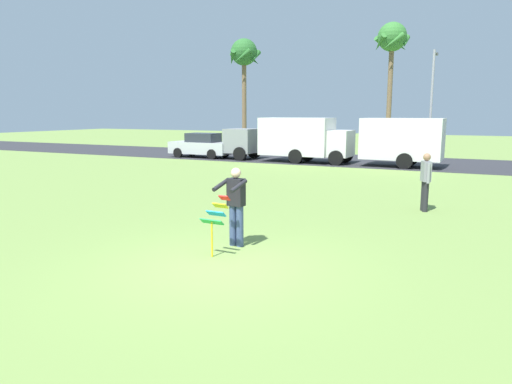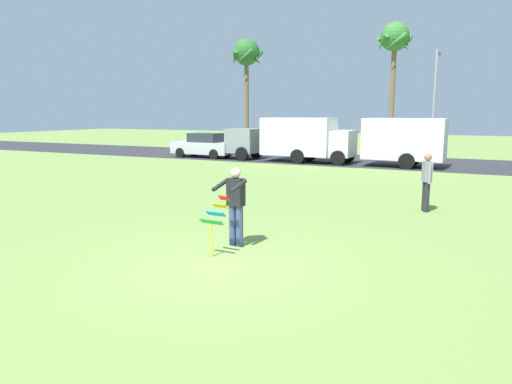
{
  "view_description": "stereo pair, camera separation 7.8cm",
  "coord_description": "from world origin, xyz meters",
  "px_view_note": "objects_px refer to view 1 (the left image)",
  "views": [
    {
      "loc": [
        4.29,
        -7.41,
        2.89
      ],
      "look_at": [
        -0.4,
        2.39,
        1.05
      ],
      "focal_mm": 32.71,
      "sensor_mm": 36.0,
      "label": 1
    },
    {
      "loc": [
        4.36,
        -7.38,
        2.89
      ],
      "look_at": [
        -0.4,
        2.39,
        1.05
      ],
      "focal_mm": 32.71,
      "sensor_mm": 36.0,
      "label": 2
    }
  ],
  "objects_px": {
    "parked_truck_grey_van": "(284,138)",
    "palm_tree_right_near": "(392,43)",
    "palm_tree_left_near": "(244,57)",
    "person_walker_far": "(426,180)",
    "kite_held": "(216,216)",
    "parked_truck_white_box": "(386,141)",
    "streetlight_pole": "(432,96)",
    "person_kite_flyer": "(236,204)",
    "parked_car_silver": "(202,146)"
  },
  "relations": [
    {
      "from": "parked_truck_white_box",
      "to": "streetlight_pole",
      "type": "xyz_separation_m",
      "value": [
        1.53,
        7.52,
        2.59
      ]
    },
    {
      "from": "person_walker_far",
      "to": "parked_truck_grey_van",
      "type": "bearing_deg",
      "value": 128.46
    },
    {
      "from": "parked_car_silver",
      "to": "person_walker_far",
      "type": "bearing_deg",
      "value": -37.77
    },
    {
      "from": "kite_held",
      "to": "palm_tree_right_near",
      "type": "distance_m",
      "value": 29.25
    },
    {
      "from": "parked_car_silver",
      "to": "parked_truck_white_box",
      "type": "bearing_deg",
      "value": 0.01
    },
    {
      "from": "palm_tree_left_near",
      "to": "streetlight_pole",
      "type": "relative_size",
      "value": 1.25
    },
    {
      "from": "kite_held",
      "to": "parked_truck_white_box",
      "type": "bearing_deg",
      "value": 89.56
    },
    {
      "from": "person_kite_flyer",
      "to": "streetlight_pole",
      "type": "distance_m",
      "value": 25.16
    },
    {
      "from": "parked_truck_grey_van",
      "to": "palm_tree_right_near",
      "type": "distance_m",
      "value": 12.86
    },
    {
      "from": "kite_held",
      "to": "parked_truck_white_box",
      "type": "xyz_separation_m",
      "value": [
        0.14,
        18.15,
        0.59
      ]
    },
    {
      "from": "streetlight_pole",
      "to": "person_walker_far",
      "type": "height_order",
      "value": "streetlight_pole"
    },
    {
      "from": "kite_held",
      "to": "person_walker_far",
      "type": "height_order",
      "value": "person_walker_far"
    },
    {
      "from": "parked_car_silver",
      "to": "palm_tree_left_near",
      "type": "relative_size",
      "value": 0.48
    },
    {
      "from": "streetlight_pole",
      "to": "palm_tree_left_near",
      "type": "bearing_deg",
      "value": 177.68
    },
    {
      "from": "parked_truck_white_box",
      "to": "kite_held",
      "type": "bearing_deg",
      "value": -90.44
    },
    {
      "from": "parked_car_silver",
      "to": "palm_tree_right_near",
      "type": "bearing_deg",
      "value": 45.07
    },
    {
      "from": "palm_tree_left_near",
      "to": "palm_tree_right_near",
      "type": "relative_size",
      "value": 0.92
    },
    {
      "from": "kite_held",
      "to": "palm_tree_left_near",
      "type": "distance_m",
      "value": 29.87
    },
    {
      "from": "parked_truck_white_box",
      "to": "person_kite_flyer",
      "type": "bearing_deg",
      "value": -90.27
    },
    {
      "from": "palm_tree_right_near",
      "to": "streetlight_pole",
      "type": "relative_size",
      "value": 1.35
    },
    {
      "from": "palm_tree_right_near",
      "to": "kite_held",
      "type": "bearing_deg",
      "value": -86.84
    },
    {
      "from": "streetlight_pole",
      "to": "person_walker_far",
      "type": "distance_m",
      "value": 19.55
    },
    {
      "from": "parked_truck_grey_van",
      "to": "palm_tree_right_near",
      "type": "bearing_deg",
      "value": 66.89
    },
    {
      "from": "person_kite_flyer",
      "to": "palm_tree_left_near",
      "type": "distance_m",
      "value": 29.22
    },
    {
      "from": "palm_tree_left_near",
      "to": "streetlight_pole",
      "type": "bearing_deg",
      "value": -2.32
    },
    {
      "from": "person_kite_flyer",
      "to": "kite_held",
      "type": "height_order",
      "value": "person_kite_flyer"
    },
    {
      "from": "person_kite_flyer",
      "to": "streetlight_pole",
      "type": "xyz_separation_m",
      "value": [
        1.61,
        24.92,
        3.05
      ]
    },
    {
      "from": "parked_truck_white_box",
      "to": "streetlight_pole",
      "type": "height_order",
      "value": "streetlight_pole"
    },
    {
      "from": "parked_truck_white_box",
      "to": "streetlight_pole",
      "type": "bearing_deg",
      "value": 78.51
    },
    {
      "from": "streetlight_pole",
      "to": "person_walker_far",
      "type": "xyz_separation_m",
      "value": [
        1.72,
        -19.23,
        -3.06
      ]
    },
    {
      "from": "person_kite_flyer",
      "to": "streetlight_pole",
      "type": "bearing_deg",
      "value": 86.31
    },
    {
      "from": "person_walker_far",
      "to": "kite_held",
      "type": "bearing_deg",
      "value": -117.77
    },
    {
      "from": "parked_car_silver",
      "to": "palm_tree_right_near",
      "type": "xyz_separation_m",
      "value": [
        10.15,
        10.18,
        7.19
      ]
    },
    {
      "from": "parked_car_silver",
      "to": "palm_tree_left_near",
      "type": "height_order",
      "value": "palm_tree_left_near"
    },
    {
      "from": "person_kite_flyer",
      "to": "palm_tree_left_near",
      "type": "height_order",
      "value": "palm_tree_left_near"
    },
    {
      "from": "parked_truck_white_box",
      "to": "palm_tree_right_near",
      "type": "xyz_separation_m",
      "value": [
        -1.7,
        10.18,
        6.55
      ]
    },
    {
      "from": "person_kite_flyer",
      "to": "palm_tree_right_near",
      "type": "relative_size",
      "value": 0.18
    },
    {
      "from": "palm_tree_left_near",
      "to": "streetlight_pole",
      "type": "distance_m",
      "value": 14.76
    },
    {
      "from": "palm_tree_right_near",
      "to": "person_walker_far",
      "type": "bearing_deg",
      "value": -77.24
    },
    {
      "from": "parked_truck_grey_van",
      "to": "person_kite_flyer",
      "type": "bearing_deg",
      "value": -71.08
    },
    {
      "from": "palm_tree_left_near",
      "to": "person_walker_far",
      "type": "xyz_separation_m",
      "value": [
        16.09,
        -19.81,
        -6.37
      ]
    },
    {
      "from": "parked_car_silver",
      "to": "streetlight_pole",
      "type": "xyz_separation_m",
      "value": [
        13.39,
        7.52,
        3.22
      ]
    },
    {
      "from": "parked_car_silver",
      "to": "palm_tree_left_near",
      "type": "distance_m",
      "value": 10.45
    },
    {
      "from": "palm_tree_left_near",
      "to": "parked_car_silver",
      "type": "bearing_deg",
      "value": -83.09
    },
    {
      "from": "person_kite_flyer",
      "to": "parked_car_silver",
      "type": "height_order",
      "value": "person_kite_flyer"
    },
    {
      "from": "kite_held",
      "to": "parked_truck_white_box",
      "type": "height_order",
      "value": "parked_truck_white_box"
    },
    {
      "from": "parked_truck_white_box",
      "to": "person_walker_far",
      "type": "xyz_separation_m",
      "value": [
        3.25,
        -11.71,
        -0.48
      ]
    },
    {
      "from": "parked_truck_white_box",
      "to": "palm_tree_left_near",
      "type": "height_order",
      "value": "palm_tree_left_near"
    },
    {
      "from": "parked_truck_grey_van",
      "to": "parked_truck_white_box",
      "type": "bearing_deg",
      "value": -0.0
    },
    {
      "from": "parked_car_silver",
      "to": "kite_held",
      "type": "bearing_deg",
      "value": -57.15
    }
  ]
}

